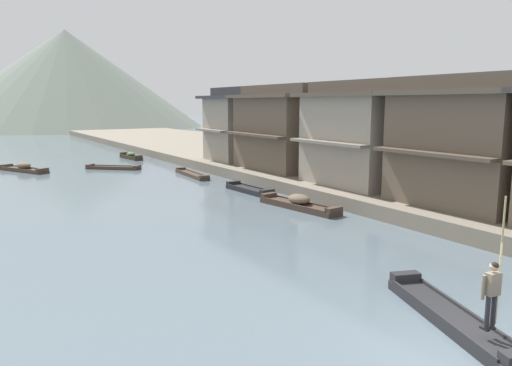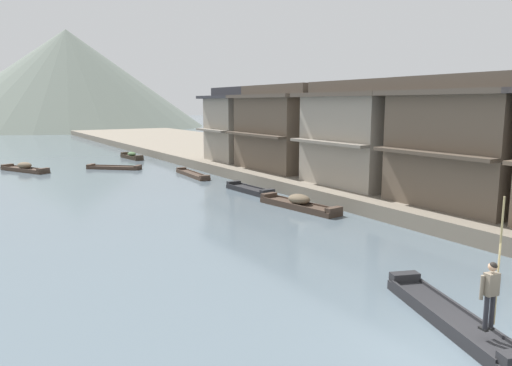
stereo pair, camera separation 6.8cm
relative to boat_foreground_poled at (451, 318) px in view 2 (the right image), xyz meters
The scene contains 16 objects.
ground_plane 1.34m from the boat_foreground_poled, 120.90° to the right, with size 400.00×400.00×0.00m, color slate.
riverbank_right 32.76m from the boat_foreground_poled, 61.75° to the left, with size 18.00×110.00×0.75m, color slate.
boat_foreground_poled is the anchor object (origin of this frame).
boatman_person 1.93m from the boat_foreground_poled, 109.37° to the right, with size 0.57×0.29×3.04m.
boat_moored_nearest 19.40m from the boat_foreground_poled, 74.79° to the left, with size 1.25×4.25×0.46m.
boat_moored_second 14.00m from the boat_foreground_poled, 69.71° to the left, with size 1.78×5.38×0.79m.
boat_moored_third 34.22m from the boat_foreground_poled, 88.81° to the left, with size 4.16×3.90×0.37m.
boat_moored_far 27.35m from the boat_foreground_poled, 79.94° to the left, with size 1.10×5.38×0.39m.
boat_midriver_drifting 37.04m from the boat_foreground_poled, 99.34° to the left, with size 3.32×5.19×0.77m.
boat_midriver_upstream 41.24m from the boat_foreground_poled, 83.95° to the left, with size 1.20×4.18×0.70m.
house_waterfront_second 12.76m from the boat_foreground_poled, 34.94° to the left, with size 5.52×7.18×6.14m.
house_waterfront_tall 17.87m from the boat_foreground_poled, 54.06° to the left, with size 5.98×7.09×6.14m.
house_waterfront_narrow 24.73m from the boat_foreground_poled, 65.45° to the left, with size 5.77×8.06×6.14m.
house_waterfront_far 31.06m from the boat_foreground_poled, 70.34° to the left, with size 6.19×5.57×6.14m.
hill_far_west 115.94m from the boat_foreground_poled, 83.82° to the left, with size 62.28×62.28×22.43m, color slate.
hill_far_centre 134.44m from the boat_foreground_poled, 82.36° to the left, with size 58.19×58.19×17.69m, color slate.
Camera 2 is at (-9.61, -6.22, 5.59)m, focal length 34.05 mm.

